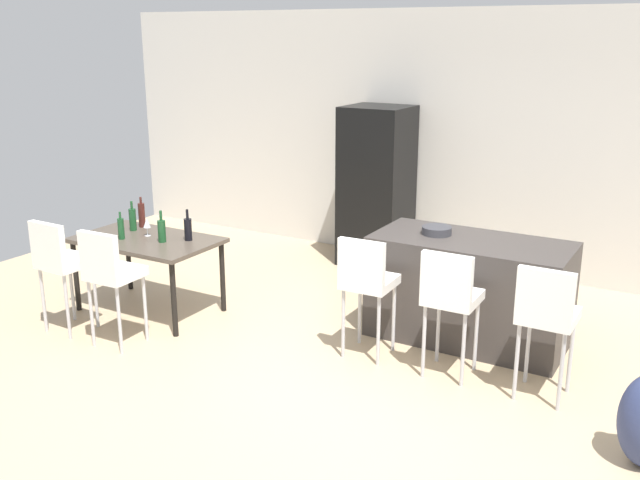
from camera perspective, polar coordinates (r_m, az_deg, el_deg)
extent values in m
plane|color=tan|center=(5.85, 3.03, -10.50)|extent=(10.00, 10.00, 0.00)
cube|color=beige|center=(8.19, 13.24, 7.56)|extent=(10.00, 0.12, 2.90)
cube|color=#383330|center=(6.39, 11.86, -3.94)|extent=(1.69, 0.80, 0.92)
cube|color=white|center=(5.91, 3.99, -3.34)|extent=(0.41, 0.41, 0.08)
cube|color=white|center=(5.70, 3.32, -1.77)|extent=(0.40, 0.07, 0.36)
cylinder|color=#B2B2B7|center=(6.24, 3.20, -5.66)|extent=(0.03, 0.03, 0.61)
cylinder|color=#B2B2B7|center=(6.12, 5.93, -6.18)|extent=(0.03, 0.03, 0.61)
cylinder|color=#B2B2B7|center=(5.97, 1.88, -6.68)|extent=(0.03, 0.03, 0.61)
cylinder|color=#B2B2B7|center=(5.84, 4.70, -7.24)|extent=(0.03, 0.03, 0.61)
cube|color=white|center=(5.66, 10.57, -4.53)|extent=(0.41, 0.41, 0.08)
cube|color=white|center=(5.43, 10.10, -2.93)|extent=(0.40, 0.07, 0.36)
cylinder|color=#B2B2B7|center=(5.97, 9.45, -6.89)|extent=(0.03, 0.03, 0.61)
cylinder|color=#B2B2B7|center=(5.88, 12.40, -7.43)|extent=(0.03, 0.03, 0.61)
cylinder|color=#B2B2B7|center=(5.70, 8.32, -8.02)|extent=(0.03, 0.03, 0.61)
cylinder|color=#B2B2B7|center=(5.60, 11.40, -8.62)|extent=(0.03, 0.03, 0.61)
cube|color=white|center=(5.48, 17.81, -5.76)|extent=(0.40, 0.40, 0.08)
cube|color=white|center=(5.24, 17.59, -4.16)|extent=(0.40, 0.06, 0.36)
cylinder|color=#B2B2B7|center=(5.79, 16.32, -8.15)|extent=(0.03, 0.03, 0.61)
cylinder|color=#B2B2B7|center=(5.73, 19.45, -8.69)|extent=(0.03, 0.03, 0.61)
cylinder|color=#B2B2B7|center=(5.50, 15.47, -9.39)|extent=(0.03, 0.03, 0.61)
cylinder|color=#B2B2B7|center=(5.44, 18.76, -9.97)|extent=(0.03, 0.03, 0.61)
cube|color=#4C4238|center=(7.01, -13.72, -0.01)|extent=(1.37, 0.82, 0.04)
cylinder|color=black|center=(7.78, -15.09, -1.35)|extent=(0.05, 0.05, 0.70)
cylinder|color=black|center=(6.98, -7.82, -2.95)|extent=(0.05, 0.05, 0.70)
cylinder|color=black|center=(7.33, -18.96, -2.77)|extent=(0.05, 0.05, 0.70)
cylinder|color=black|center=(6.48, -11.63, -4.69)|extent=(0.05, 0.05, 0.70)
cube|color=white|center=(6.79, -19.69, -1.67)|extent=(0.41, 0.41, 0.08)
cube|color=white|center=(6.63, -21.00, -0.24)|extent=(0.40, 0.07, 0.36)
cylinder|color=#B2B2B7|center=(7.11, -19.26, -3.77)|extent=(0.03, 0.03, 0.61)
cylinder|color=#B2B2B7|center=(6.88, -17.54, -4.29)|extent=(0.03, 0.03, 0.61)
cylinder|color=#B2B2B7|center=(6.93, -21.28, -4.50)|extent=(0.03, 0.03, 0.61)
cylinder|color=#B2B2B7|center=(6.69, -19.59, -5.07)|extent=(0.03, 0.03, 0.61)
cube|color=white|center=(6.35, -16.07, -2.57)|extent=(0.41, 0.41, 0.08)
cube|color=white|center=(6.17, -17.32, -1.08)|extent=(0.40, 0.07, 0.36)
cylinder|color=#B2B2B7|center=(6.68, -15.88, -4.77)|extent=(0.03, 0.03, 0.61)
cylinder|color=#B2B2B7|center=(6.47, -13.83, -5.30)|extent=(0.03, 0.03, 0.61)
cylinder|color=#B2B2B7|center=(6.47, -17.84, -5.63)|extent=(0.03, 0.03, 0.61)
cylinder|color=#B2B2B7|center=(6.25, -15.78, -6.21)|extent=(0.03, 0.03, 0.61)
cylinder|color=black|center=(6.83, -10.53, 0.82)|extent=(0.07, 0.07, 0.21)
cylinder|color=black|center=(6.79, -10.59, 2.05)|extent=(0.03, 0.03, 0.09)
cylinder|color=#194723|center=(7.01, -15.65, 0.87)|extent=(0.06, 0.06, 0.20)
cylinder|color=#194723|center=(6.98, -15.73, 1.93)|extent=(0.02, 0.02, 0.06)
cylinder|color=#194723|center=(6.82, -12.56, 0.69)|extent=(0.07, 0.07, 0.21)
cylinder|color=#194723|center=(6.78, -12.64, 1.92)|extent=(0.03, 0.03, 0.09)
cylinder|color=#194723|center=(7.29, -14.78, 1.58)|extent=(0.07, 0.07, 0.22)
cylinder|color=#194723|center=(7.25, -14.86, 2.72)|extent=(0.02, 0.02, 0.08)
cylinder|color=#471E19|center=(7.40, -14.09, 1.95)|extent=(0.07, 0.07, 0.24)
cylinder|color=#471E19|center=(7.36, -14.17, 3.11)|extent=(0.02, 0.02, 0.06)
cylinder|color=silver|center=(7.09, -13.64, 0.35)|extent=(0.06, 0.06, 0.00)
cylinder|color=silver|center=(7.08, -13.66, 0.67)|extent=(0.01, 0.01, 0.08)
cone|color=silver|center=(7.06, -13.71, 1.34)|extent=(0.07, 0.07, 0.09)
cube|color=black|center=(8.28, 4.54, 4.31)|extent=(0.72, 0.68, 1.84)
cylinder|color=#333338|center=(6.36, 9.33, 0.76)|extent=(0.26, 0.26, 0.07)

